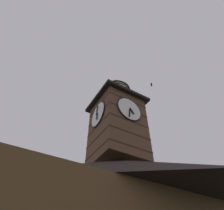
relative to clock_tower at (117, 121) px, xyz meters
The scene contains 2 objects.
clock_tower is the anchor object (origin of this frame).
flying_bird_high 10.70m from the clock_tower, behind, with size 0.50×0.51×0.13m.
Camera 1 is at (6.32, 9.48, 1.63)m, focal length 31.21 mm.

